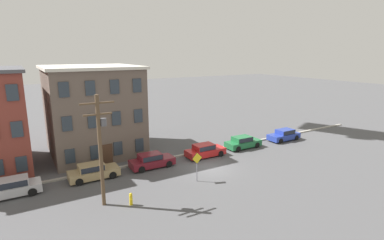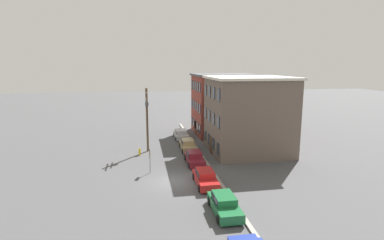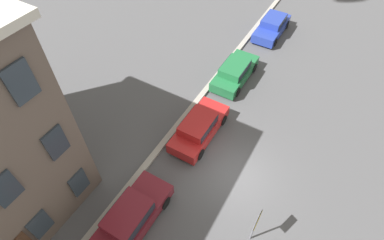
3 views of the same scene
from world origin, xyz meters
name	(u,v)px [view 3 (image 3 of 3)]	position (x,y,z in m)	size (l,w,h in m)	color
ground_plane	(235,174)	(0.00, 0.00, 0.00)	(200.00, 200.00, 0.00)	#4C4C4F
kerb_strip	(166,140)	(0.00, 4.50, 0.08)	(56.00, 0.36, 0.16)	#9E998E
car_maroon	(131,216)	(-4.91, 3.13, 0.75)	(4.40, 1.92, 1.43)	maroon
car_red	(199,127)	(1.37, 3.05, 0.75)	(4.40, 1.92, 1.43)	#B21E1E
car_green	(235,71)	(6.98, 3.34, 0.75)	(4.40, 1.92, 1.43)	#1E6638
car_blue	(272,26)	(13.78, 3.12, 0.75)	(4.40, 1.92, 1.43)	#233899
caution_sign	(256,223)	(-2.77, -2.04, 1.82)	(1.06, 0.08, 2.70)	slate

